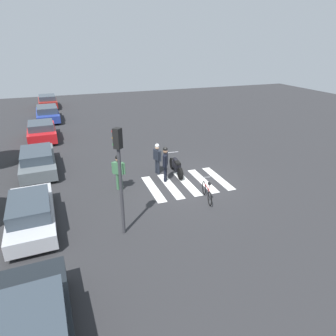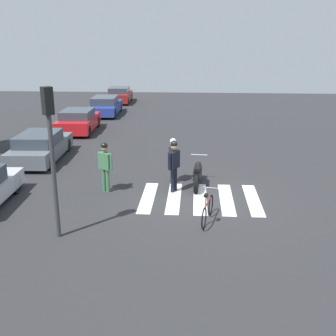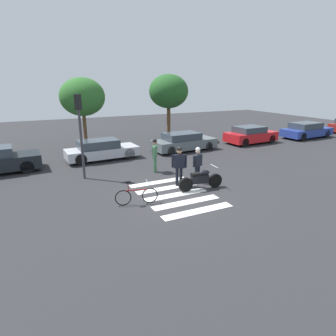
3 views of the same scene
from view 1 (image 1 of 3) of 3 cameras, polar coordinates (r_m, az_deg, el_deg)
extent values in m
plane|color=#2B2B2D|center=(15.36, 3.61, -2.92)|extent=(60.00, 60.00, 0.00)
cylinder|color=black|center=(16.93, 0.81, 0.89)|extent=(0.65, 0.19, 0.64)
cylinder|color=black|center=(15.63, 2.36, -1.10)|extent=(0.65, 0.19, 0.64)
cube|color=black|center=(16.16, 1.62, 0.45)|extent=(0.82, 0.34, 0.36)
ellipsoid|color=black|center=(16.26, 1.39, 1.63)|extent=(0.50, 0.27, 0.24)
cube|color=black|center=(15.90, 1.84, 0.98)|extent=(0.46, 0.27, 0.12)
cylinder|color=#A5A5AD|center=(16.61, 0.90, 3.03)|extent=(0.08, 0.62, 0.04)
torus|color=black|center=(14.26, 6.90, -3.77)|extent=(0.63, 0.18, 0.64)
torus|color=black|center=(13.36, 7.98, -5.81)|extent=(0.63, 0.18, 0.64)
cylinder|color=maroon|center=(13.68, 7.49, -3.72)|extent=(0.81, 0.22, 0.04)
cylinder|color=maroon|center=(13.33, 7.86, -3.68)|extent=(0.04, 0.04, 0.34)
cube|color=black|center=(13.25, 7.90, -2.99)|extent=(0.22, 0.14, 0.06)
cylinder|color=#99999E|center=(13.91, 7.12, -1.77)|extent=(0.13, 0.46, 0.03)
cylinder|color=#1E232D|center=(16.37, -2.23, 0.35)|extent=(0.14, 0.14, 0.80)
cylinder|color=#1E232D|center=(16.23, -1.86, 0.16)|extent=(0.14, 0.14, 0.80)
cube|color=#1E232D|center=(16.05, -2.08, 2.49)|extent=(0.50, 0.34, 0.56)
sphere|color=tan|center=(15.90, -2.10, 3.94)|extent=(0.22, 0.22, 0.22)
cylinder|color=#1E232D|center=(16.26, -2.67, 2.77)|extent=(0.09, 0.09, 0.54)
cylinder|color=#1E232D|center=(15.83, -1.47, 2.21)|extent=(0.09, 0.09, 0.54)
sphere|color=white|center=(15.87, -2.11, 4.27)|extent=(0.23, 0.23, 0.23)
cylinder|color=black|center=(15.32, -0.56, -1.13)|extent=(0.14, 0.14, 0.87)
cylinder|color=black|center=(15.48, -0.47, -0.86)|extent=(0.14, 0.14, 0.87)
cube|color=black|center=(15.11, -0.52, 1.58)|extent=(0.54, 0.41, 0.62)
sphere|color=#8C664C|center=(14.94, -0.53, 3.25)|extent=(0.24, 0.24, 0.24)
cylinder|color=black|center=(14.83, -0.68, 1.15)|extent=(0.09, 0.09, 0.59)
cylinder|color=black|center=(15.39, -0.37, 2.00)|extent=(0.09, 0.09, 0.59)
sphere|color=black|center=(14.91, -0.53, 3.64)|extent=(0.25, 0.25, 0.25)
cylinder|color=#3F724C|center=(14.69, -8.94, -2.63)|extent=(0.14, 0.14, 0.84)
cylinder|color=#3F724C|center=(14.75, -9.60, -2.56)|extent=(0.14, 0.14, 0.84)
cube|color=#3F724C|center=(14.42, -9.45, -0.03)|extent=(0.43, 0.52, 0.60)
sphere|color=#8C664C|center=(14.25, -9.57, 1.64)|extent=(0.23, 0.23, 0.23)
cylinder|color=#3F724C|center=(14.32, -8.36, -0.13)|extent=(0.09, 0.09, 0.57)
cylinder|color=#3F724C|center=(14.53, -10.54, 0.07)|extent=(0.09, 0.09, 0.57)
sphere|color=black|center=(14.22, -9.60, 2.02)|extent=(0.24, 0.24, 0.24)
cube|color=silver|center=(16.10, 9.51, -1.91)|extent=(2.93, 0.45, 0.01)
cube|color=silver|center=(15.70, 6.63, -2.40)|extent=(2.93, 0.45, 0.01)
cube|color=silver|center=(15.36, 3.61, -2.91)|extent=(2.93, 0.45, 0.01)
cube|color=silver|center=(15.05, 0.45, -3.43)|extent=(2.93, 0.45, 0.01)
cube|color=silver|center=(14.80, -2.83, -3.95)|extent=(2.93, 0.45, 0.01)
cylinder|color=black|center=(9.62, -29.07, -22.18)|extent=(0.70, 0.25, 0.69)
cylinder|color=black|center=(9.46, -19.16, -21.07)|extent=(0.70, 0.25, 0.69)
cube|color=#333D47|center=(7.66, -25.19, -26.73)|extent=(2.60, 1.68, 0.48)
cube|color=#F2EDCC|center=(9.92, -27.86, -17.94)|extent=(0.09, 0.20, 0.12)
cube|color=#F2EDCC|center=(9.80, -21.03, -17.12)|extent=(0.09, 0.20, 0.12)
cylinder|color=black|center=(14.38, -27.34, -6.09)|extent=(0.70, 0.25, 0.69)
cylinder|color=black|center=(14.27, -21.62, -5.26)|extent=(0.70, 0.25, 0.69)
cylinder|color=black|center=(11.82, -28.08, -12.76)|extent=(0.70, 0.25, 0.69)
cylinder|color=black|center=(11.69, -20.97, -11.81)|extent=(0.70, 0.25, 0.69)
cube|color=#B7BAC1|center=(12.94, -24.60, -8.20)|extent=(4.45, 1.86, 0.56)
cube|color=#333D47|center=(12.49, -25.01, -6.59)|extent=(2.43, 1.57, 0.51)
cube|color=#F2EDCC|center=(14.86, -26.64, -4.12)|extent=(0.09, 0.20, 0.12)
cube|color=#F2EDCC|center=(14.78, -22.58, -3.51)|extent=(0.09, 0.20, 0.12)
cylinder|color=black|center=(19.75, -25.81, 1.75)|extent=(0.61, 0.25, 0.60)
cylinder|color=black|center=(19.68, -21.27, 2.45)|extent=(0.61, 0.25, 0.60)
cylinder|color=black|center=(16.89, -26.07, -1.75)|extent=(0.61, 0.25, 0.60)
cylinder|color=black|center=(16.82, -20.76, -0.94)|extent=(0.61, 0.25, 0.60)
cube|color=slate|center=(18.20, -23.58, 1.03)|extent=(4.59, 2.01, 0.63)
cube|color=#333D47|center=(17.80, -23.85, 2.42)|extent=(2.51, 1.70, 0.48)
cube|color=#F2EDCC|center=(20.29, -25.30, 3.20)|extent=(0.09, 0.20, 0.12)
cube|color=#F2EDCC|center=(20.24, -22.08, 3.70)|extent=(0.09, 0.20, 0.12)
cylinder|color=black|center=(25.32, -24.84, 6.37)|extent=(0.67, 0.25, 0.66)
cylinder|color=black|center=(25.29, -21.06, 6.96)|extent=(0.67, 0.25, 0.66)
cylinder|color=black|center=(22.62, -24.90, 4.53)|extent=(0.67, 0.25, 0.66)
cylinder|color=black|center=(22.59, -20.68, 5.18)|extent=(0.67, 0.25, 0.66)
cube|color=red|center=(23.88, -22.95, 6.27)|extent=(4.21, 2.09, 0.69)
cube|color=#333D47|center=(23.54, -23.16, 7.48)|extent=(2.30, 1.77, 0.46)
cube|color=#F2EDCC|center=(25.83, -24.43, 7.45)|extent=(0.09, 0.20, 0.12)
cube|color=#F2EDCC|center=(25.81, -21.74, 7.86)|extent=(0.09, 0.20, 0.12)
cylinder|color=black|center=(31.25, -23.58, 9.48)|extent=(0.69, 0.25, 0.68)
cylinder|color=black|center=(31.26, -20.51, 9.94)|extent=(0.69, 0.25, 0.68)
cylinder|color=black|center=(28.15, -23.51, 8.14)|extent=(0.69, 0.25, 0.68)
cylinder|color=black|center=(28.16, -20.11, 8.66)|extent=(0.69, 0.25, 0.68)
cube|color=navy|center=(29.66, -21.98, 9.39)|extent=(4.76, 2.10, 0.63)
cube|color=#333D47|center=(29.31, -22.13, 10.38)|extent=(2.60, 1.78, 0.52)
cube|color=#F2EDCC|center=(31.89, -23.25, 10.24)|extent=(0.09, 0.20, 0.12)
cube|color=#F2EDCC|center=(31.90, -21.07, 10.58)|extent=(0.09, 0.20, 0.12)
cylinder|color=black|center=(37.07, -23.28, 11.40)|extent=(0.66, 0.25, 0.65)
cylinder|color=black|center=(37.09, -20.77, 11.78)|extent=(0.66, 0.25, 0.65)
cylinder|color=black|center=(34.24, -23.20, 10.57)|extent=(0.66, 0.25, 0.65)
cylinder|color=black|center=(34.26, -20.49, 10.98)|extent=(0.66, 0.25, 0.65)
cube|color=maroon|center=(35.62, -21.99, 11.53)|extent=(4.32, 2.02, 0.71)
cube|color=#333D47|center=(35.31, -22.12, 12.38)|extent=(2.36, 1.71, 0.46)
cube|color=#F2EDCC|center=(37.64, -23.04, 12.09)|extent=(0.09, 0.20, 0.12)
cube|color=#F2EDCC|center=(37.66, -21.24, 12.36)|extent=(0.09, 0.20, 0.12)
cylinder|color=#38383D|center=(10.87, -8.89, -4.77)|extent=(0.12, 0.12, 3.41)
cube|color=black|center=(10.08, -9.60, 5.59)|extent=(0.34, 0.34, 0.70)
sphere|color=red|center=(10.09, -10.30, 6.92)|extent=(0.16, 0.16, 0.16)
sphere|color=orange|center=(10.16, -10.21, 5.68)|extent=(0.16, 0.16, 0.16)
sphere|color=green|center=(10.23, -10.12, 4.45)|extent=(0.16, 0.16, 0.16)
camera|label=2|loc=(5.61, 71.91, -9.70)|focal=44.05mm
camera|label=3|loc=(17.40, 45.29, 9.43)|focal=30.35mm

